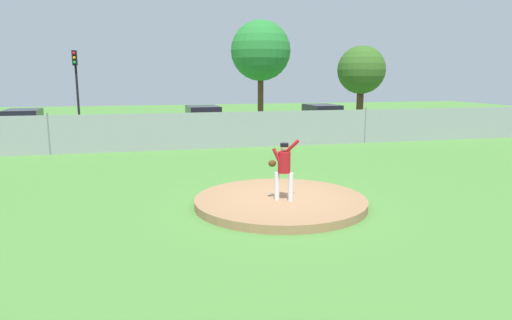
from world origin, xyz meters
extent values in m
plane|color=#4C8438|center=(0.00, 6.00, 0.00)|extent=(80.00, 80.00, 0.00)
cube|color=#2B2B2D|center=(0.00, 14.50, 0.00)|extent=(44.00, 7.00, 0.01)
cylinder|color=#99704C|center=(0.00, 0.00, 0.11)|extent=(4.56, 4.56, 0.21)
cylinder|color=silver|center=(-0.16, -0.21, 0.58)|extent=(0.13, 0.13, 0.74)
cylinder|color=silver|center=(0.16, -0.38, 0.58)|extent=(0.13, 0.13, 0.74)
cylinder|color=maroon|center=(0.00, -0.30, 1.23)|extent=(0.32, 0.32, 0.55)
cylinder|color=maroon|center=(0.18, -0.30, 1.60)|extent=(0.42, 0.28, 0.43)
cylinder|color=maroon|center=(-0.18, -0.30, 1.37)|extent=(0.29, 0.21, 0.46)
ellipsoid|color=#4C2D14|center=(-0.30, -0.25, 1.20)|extent=(0.20, 0.12, 0.18)
sphere|color=tan|center=(0.00, -0.30, 1.60)|extent=(0.20, 0.20, 0.20)
cylinder|color=black|center=(0.00, -0.30, 1.67)|extent=(0.21, 0.21, 0.09)
sphere|color=white|center=(-0.21, 0.24, 0.25)|extent=(0.07, 0.07, 0.07)
cube|color=gray|center=(0.00, 10.00, 0.87)|extent=(37.92, 0.03, 1.74)
cylinder|color=slate|center=(-7.58, 10.00, 0.92)|extent=(0.07, 0.07, 1.84)
cylinder|color=slate|center=(7.58, 10.00, 0.92)|extent=(0.07, 0.07, 1.84)
cube|color=#232328|center=(7.05, 14.63, 0.68)|extent=(1.94, 4.59, 0.73)
cube|color=black|center=(7.05, 14.63, 1.39)|extent=(1.75, 2.54, 0.68)
cylinder|color=black|center=(7.03, 16.04, 0.32)|extent=(1.92, 0.68, 0.64)
cylinder|color=black|center=(7.08, 13.21, 0.32)|extent=(1.92, 0.68, 0.64)
cube|color=slate|center=(-9.78, 14.95, 0.71)|extent=(2.10, 4.60, 0.78)
cube|color=black|center=(-9.78, 14.95, 1.40)|extent=(1.83, 2.57, 0.59)
cylinder|color=black|center=(-9.87, 16.34, 0.32)|extent=(1.92, 0.76, 0.64)
cylinder|color=black|center=(-9.69, 13.56, 0.32)|extent=(1.92, 0.76, 0.64)
cube|color=maroon|center=(-0.23, 14.69, 0.71)|extent=(2.10, 4.30, 0.78)
cube|color=black|center=(-0.23, 14.69, 1.43)|extent=(1.85, 2.40, 0.65)
cylinder|color=black|center=(-0.29, 16.00, 0.32)|extent=(1.98, 0.74, 0.64)
cylinder|color=black|center=(-0.16, 13.39, 0.32)|extent=(1.98, 0.74, 0.64)
cylinder|color=black|center=(-7.51, 18.75, 2.49)|extent=(0.14, 0.14, 4.98)
cube|color=black|center=(-7.51, 18.57, 4.53)|extent=(0.28, 0.24, 0.90)
sphere|color=red|center=(-7.51, 18.45, 4.80)|extent=(0.18, 0.18, 0.18)
sphere|color=orange|center=(-7.51, 18.45, 4.53)|extent=(0.18, 0.18, 0.18)
sphere|color=green|center=(-7.51, 18.45, 4.26)|extent=(0.18, 0.18, 0.18)
cylinder|color=#4C331E|center=(5.55, 23.99, 1.90)|extent=(0.47, 0.47, 3.80)
sphere|color=#277B30|center=(5.55, 23.99, 5.46)|extent=(4.73, 4.73, 4.73)
cylinder|color=#4C331E|center=(13.60, 22.60, 1.31)|extent=(0.56, 0.56, 2.63)
sphere|color=#346020|center=(13.60, 22.60, 3.98)|extent=(3.86, 3.86, 3.86)
camera|label=1|loc=(-3.33, -10.92, 3.34)|focal=31.18mm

